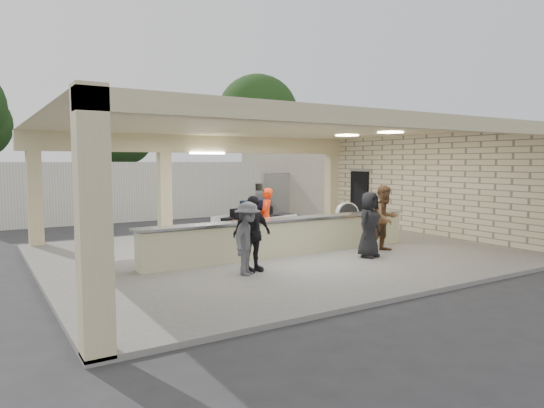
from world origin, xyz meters
TOP-DOWN VIEW (x-y plane):
  - ground at (0.00, 0.00)m, footprint 120.00×120.00m
  - pavilion at (0.21, 0.66)m, footprint 12.01×10.00m
  - baggage_counter at (0.00, -0.50)m, footprint 8.20×0.58m
  - luggage_cart at (0.08, 1.40)m, footprint 2.55×1.92m
  - drum_fan at (5.10, 2.95)m, footprint 0.89×0.55m
  - baggage_handler at (0.27, 0.97)m, footprint 0.64×0.70m
  - passenger_a at (2.60, -1.53)m, footprint 0.91×0.45m
  - passenger_b at (-1.77, -1.78)m, footprint 1.06×0.51m
  - passenger_c at (-2.01, -2.01)m, footprint 1.05×0.92m
  - passenger_d at (1.65, -1.93)m, footprint 0.90×0.59m
  - car_white_a at (6.90, 12.26)m, footprint 5.66×4.16m
  - car_white_b at (13.02, 13.76)m, footprint 4.99×2.24m
  - car_dark at (6.47, 14.06)m, footprint 4.17×2.49m
  - container_white at (-1.12, 10.69)m, footprint 11.87×2.42m
  - fence at (11.00, 9.00)m, footprint 12.06×0.06m
  - tree_mid at (2.32, 26.16)m, footprint 6.00×5.60m
  - tree_right at (14.32, 25.16)m, footprint 7.20×7.00m
  - adjacent_building at (9.50, 10.00)m, footprint 6.00×8.00m

SIDE VIEW (x-z plane):
  - ground at x=0.00m, z-range 0.00..0.00m
  - baggage_counter at x=0.00m, z-range 0.10..1.08m
  - drum_fan at x=5.10m, z-range 0.13..1.07m
  - car_dark at x=6.47m, z-range 0.00..1.31m
  - car_white_a at x=6.90m, z-range 0.00..1.46m
  - car_white_b at x=13.02m, z-range 0.00..1.53m
  - luggage_cart at x=0.08m, z-range 0.15..1.48m
  - passenger_c at x=-2.01m, z-range 0.10..1.71m
  - baggage_handler at x=0.27m, z-range 0.10..1.81m
  - passenger_d at x=1.65m, z-range 0.10..1.81m
  - passenger_b at x=-1.77m, z-range 0.10..1.83m
  - passenger_a at x=2.60m, z-range 0.10..1.93m
  - fence at x=11.00m, z-range 0.04..2.07m
  - container_white at x=-1.12m, z-range 0.00..2.57m
  - pavilion at x=0.21m, z-range -0.43..3.12m
  - adjacent_building at x=9.50m, z-range 0.00..3.20m
  - tree_mid at x=2.32m, z-range 0.96..8.96m
  - tree_right at x=14.32m, z-range 1.21..11.21m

